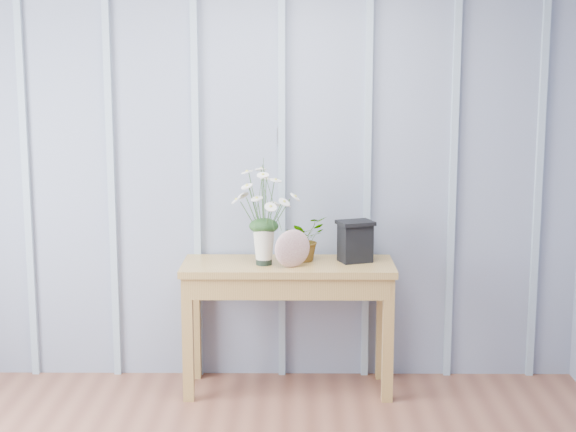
{
  "coord_description": "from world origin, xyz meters",
  "views": [
    {
      "loc": [
        0.33,
        -2.87,
        1.89
      ],
      "look_at": [
        0.29,
        1.94,
        1.03
      ],
      "focal_mm": 55.0,
      "sensor_mm": 36.0,
      "label": 1
    }
  ],
  "objects_px": {
    "sideboard": "(288,283)",
    "felt_disc_vessel": "(292,248)",
    "daisy_vase": "(264,202)",
    "carved_box": "(355,241)"
  },
  "relations": [
    {
      "from": "felt_disc_vessel",
      "to": "carved_box",
      "type": "relative_size",
      "value": 0.91
    },
    {
      "from": "sideboard",
      "to": "daisy_vase",
      "type": "xyz_separation_m",
      "value": [
        -0.14,
        -0.04,
        0.47
      ]
    },
    {
      "from": "daisy_vase",
      "to": "carved_box",
      "type": "height_order",
      "value": "daisy_vase"
    },
    {
      "from": "daisy_vase",
      "to": "carved_box",
      "type": "xyz_separation_m",
      "value": [
        0.52,
        0.08,
        -0.24
      ]
    },
    {
      "from": "felt_disc_vessel",
      "to": "daisy_vase",
      "type": "bearing_deg",
      "value": 132.75
    },
    {
      "from": "daisy_vase",
      "to": "carved_box",
      "type": "distance_m",
      "value": 0.57
    },
    {
      "from": "carved_box",
      "to": "daisy_vase",
      "type": "bearing_deg",
      "value": -171.48
    },
    {
      "from": "sideboard",
      "to": "felt_disc_vessel",
      "type": "xyz_separation_m",
      "value": [
        0.02,
        -0.1,
        0.22
      ]
    },
    {
      "from": "daisy_vase",
      "to": "felt_disc_vessel",
      "type": "height_order",
      "value": "daisy_vase"
    },
    {
      "from": "sideboard",
      "to": "carved_box",
      "type": "relative_size",
      "value": 5.08
    }
  ]
}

